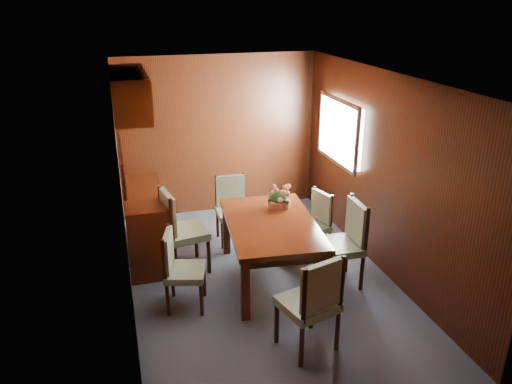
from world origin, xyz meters
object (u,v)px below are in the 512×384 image
object	(u,v)px
sideboard	(146,224)
chair_right_near	(346,238)
dining_table	(271,230)
flower_centerpiece	(279,196)
chair_head	(313,300)
chair_left_near	(179,265)

from	to	relation	value
sideboard	chair_right_near	bearing A→B (deg)	-30.78
dining_table	flower_centerpiece	size ratio (longest dim) A/B	5.64
chair_head	flower_centerpiece	bearing A→B (deg)	66.07
dining_table	chair_left_near	xyz separation A→B (m)	(-1.12, -0.26, -0.14)
sideboard	chair_right_near	xyz separation A→B (m)	(2.18, -1.30, 0.12)
chair_head	chair_left_near	bearing A→B (deg)	119.41
dining_table	flower_centerpiece	xyz separation A→B (m)	(0.23, 0.40, 0.25)
chair_right_near	chair_head	bearing A→B (deg)	143.06
chair_left_near	chair_right_near	xyz separation A→B (m)	(1.93, -0.05, 0.07)
chair_left_near	flower_centerpiece	size ratio (longest dim) A/B	3.02
dining_table	chair_left_near	distance (m)	1.16
dining_table	chair_left_near	bearing A→B (deg)	-161.38
sideboard	chair_left_near	world-z (taller)	chair_left_near
dining_table	flower_centerpiece	distance (m)	0.52
chair_right_near	dining_table	bearing A→B (deg)	70.68
flower_centerpiece	chair_right_near	bearing A→B (deg)	-50.68
chair_right_near	chair_left_near	bearing A→B (deg)	90.29
flower_centerpiece	dining_table	bearing A→B (deg)	-119.77
dining_table	flower_centerpiece	bearing A→B (deg)	65.62
sideboard	flower_centerpiece	bearing A→B (deg)	-20.24
chair_left_near	chair_right_near	size ratio (longest dim) A/B	0.87
chair_head	flower_centerpiece	size ratio (longest dim) A/B	3.44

